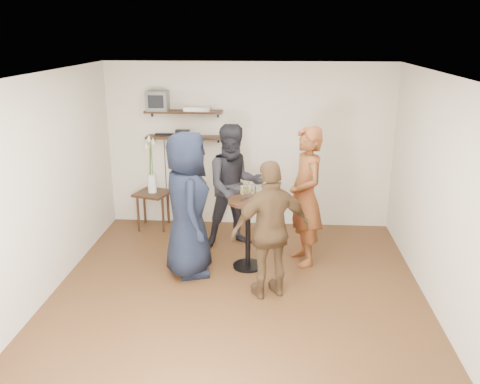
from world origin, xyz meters
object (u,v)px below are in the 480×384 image
crt_monitor (158,100)px  radio (183,133)px  person_dark (235,186)px  person_plaid (306,197)px  drinks_table (248,224)px  dvd_deck (198,109)px  person_navy (187,205)px  person_brown (271,230)px  side_table (153,198)px

crt_monitor → radio: bearing=0.0°
crt_monitor → person_dark: 1.84m
person_plaid → person_dark: 1.12m
radio → drinks_table: size_ratio=0.23×
person_plaid → drinks_table: bearing=-90.0°
dvd_deck → person_navy: size_ratio=0.21×
crt_monitor → person_brown: crt_monitor is taller
person_plaid → person_dark: bearing=-134.6°
crt_monitor → drinks_table: crt_monitor is taller
drinks_table → person_dark: size_ratio=0.53×
drinks_table → person_navy: (-0.76, -0.21, 0.33)m
radio → drinks_table: bearing=-53.8°
side_table → person_dark: size_ratio=0.34×
drinks_table → person_brown: size_ratio=0.57×
person_brown → drinks_table: bearing=-90.0°
person_navy → person_brown: 1.19m
person_dark → dvd_deck: bearing=111.8°
person_plaid → person_navy: bearing=-90.7°
person_plaid → person_dark: person_plaid is taller
side_table → person_navy: size_ratio=0.33×
side_table → drinks_table: 2.09m
radio → person_brown: 2.74m
crt_monitor → person_plaid: bearing=-30.0°
crt_monitor → person_brown: size_ratio=0.19×
radio → crt_monitor: bearing=180.0°
dvd_deck → person_plaid: dvd_deck is taller
drinks_table → person_brown: bearing=-66.9°
radio → side_table: (-0.48, -0.18, -1.02)m
drinks_table → person_navy: 0.85m
crt_monitor → radio: crt_monitor is taller
side_table → person_plaid: size_ratio=0.33×
radio → person_plaid: bearing=-34.6°
drinks_table → person_dark: (-0.24, 0.75, 0.29)m
person_dark → side_table: bearing=138.8°
side_table → person_brown: 2.83m
dvd_deck → radio: size_ratio=1.82×
side_table → person_dark: bearing=-23.6°
person_dark → drinks_table: bearing=-90.0°
drinks_table → person_brown: (0.31, -0.72, 0.22)m
dvd_deck → person_dark: (0.63, -0.77, -1.00)m
crt_monitor → side_table: (-0.12, -0.18, -1.52)m
dvd_deck → person_plaid: (1.62, -1.29, -0.96)m
person_plaid → person_dark: (-0.99, 0.52, -0.04)m
crt_monitor → person_dark: crt_monitor is taller
dvd_deck → person_brown: 2.74m
radio → person_plaid: (1.86, -1.29, -0.58)m
side_table → radio: bearing=19.9°
side_table → drinks_table: bearing=-40.1°
dvd_deck → person_plaid: size_ratio=0.21×
radio → person_navy: 1.85m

